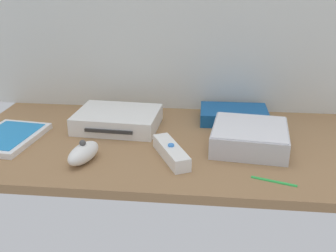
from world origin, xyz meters
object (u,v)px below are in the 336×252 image
game_console (118,119)px  mini_computer (250,137)px  game_case (8,137)px  network_router (234,115)px  stylus_pen (274,180)px  remote_wand (171,152)px  remote_nunchuk (83,153)px

game_console → mini_computer: (33.22, -8.95, 0.44)cm
game_case → network_router: size_ratio=1.12×
stylus_pen → remote_wand: bearing=159.0°
mini_computer → remote_wand: mini_computer is taller
mini_computer → network_router: (-2.84, 16.91, -0.94)cm
mini_computer → stylus_pen: bearing=-77.0°
game_console → mini_computer: 34.41cm
mini_computer → network_router: mini_computer is taller
game_console → network_router: game_console is taller
game_console → remote_wand: bearing=-43.4°
remote_wand → remote_nunchuk: (-18.66, -3.48, 0.53)cm
remote_wand → stylus_pen: size_ratio=1.65×
mini_computer → game_case: (-57.97, -2.18, -1.88)cm
network_router → stylus_pen: network_router is taller
network_router → remote_nunchuk: remote_nunchuk is taller
game_console → remote_wand: (15.65, -16.66, -0.69)cm
mini_computer → remote_wand: size_ratio=1.26×
network_router → remote_wand: (-14.72, -24.62, -0.19)cm
remote_wand → game_case: bearing=146.3°
stylus_pen → game_console: bearing=146.1°
mini_computer → network_router: 17.17cm
game_case → network_router: bearing=25.3°
game_case → network_router: 58.34cm
game_case → stylus_pen: size_ratio=2.26×
game_console → game_case: (-24.75, -11.13, -1.44)cm
remote_nunchuk → stylus_pen: size_ratio=1.20×
mini_computer → remote_nunchuk: size_ratio=1.73×
game_case → remote_wand: remote_wand is taller
remote_nunchuk → stylus_pen: 40.19cm
game_console → stylus_pen: 44.48cm
mini_computer → remote_nunchuk: (-36.23, -11.19, -0.60)cm
network_router → stylus_pen: size_ratio=2.02×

